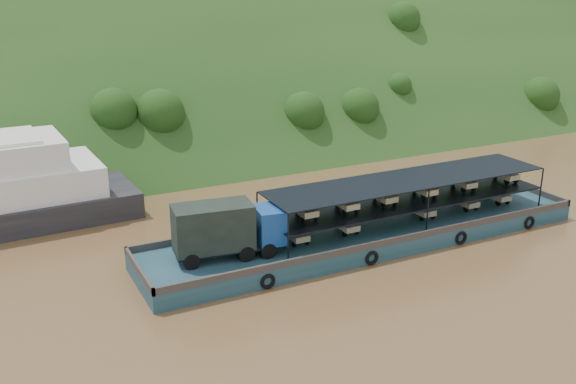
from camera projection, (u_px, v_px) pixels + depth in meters
name	position (u px, v px, depth m)	size (l,w,h in m)	color
ground	(329.00, 239.00, 49.30)	(160.00, 160.00, 0.00)	brown
hillside	(183.00, 138.00, 79.74)	(140.00, 28.00, 28.00)	#153413
cargo_barge	(353.00, 230.00, 47.65)	(35.00, 7.18, 4.99)	#123B40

